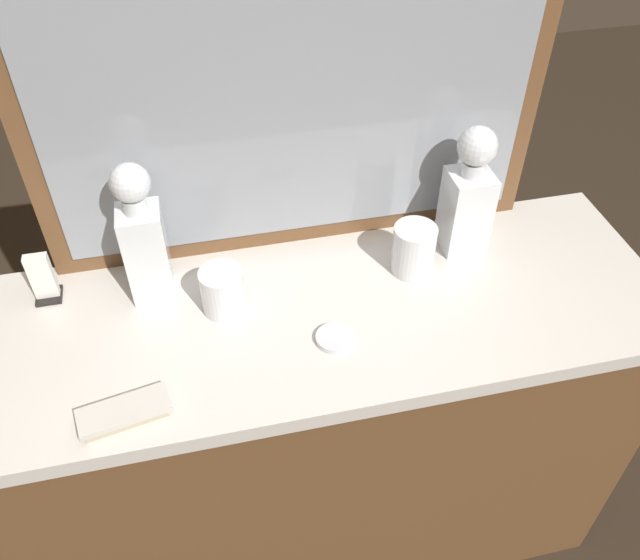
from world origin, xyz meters
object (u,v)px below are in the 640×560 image
Objects in this scene: porcelain_dish at (335,338)px; crystal_decanter_rear at (145,245)px; crystal_decanter_right at (467,201)px; crystal_tumbler_right at (413,251)px; crystal_tumbler_far_left at (223,292)px; napkin_holder at (43,281)px; silver_brush_front at (125,413)px.

crystal_decanter_rear is at bearing 146.83° from porcelain_dish.
porcelain_dish is at bearing -147.35° from crystal_decanter_right.
crystal_tumbler_right is at bearing -5.61° from crystal_decanter_rear.
napkin_holder reaches higher than crystal_tumbler_far_left.
silver_brush_front is 0.40m from porcelain_dish.
napkin_holder is at bearing 173.83° from crystal_tumbler_right.
crystal_tumbler_right is at bearing 37.91° from porcelain_dish.
crystal_decanter_rear reaches higher than crystal_tumbler_far_left.
silver_brush_front is 2.22× the size of porcelain_dish.
crystal_decanter_rear reaches higher than silver_brush_front.
napkin_holder reaches higher than porcelain_dish.
crystal_tumbler_right is (0.40, 0.03, 0.01)m from crystal_tumbler_far_left.
crystal_decanter_right reaches higher than napkin_holder.
crystal_decanter_rear reaches higher than napkin_holder.
crystal_decanter_right is at bearing 8.90° from crystal_tumbler_far_left.
crystal_tumbler_far_left is 0.30m from silver_brush_front.
napkin_holder is (-0.87, 0.03, -0.07)m from crystal_decanter_right.
porcelain_dish is 0.59m from napkin_holder.
silver_brush_front reaches higher than porcelain_dish.
silver_brush_front is at bearing -101.61° from crystal_decanter_rear.
crystal_tumbler_right is 1.49× the size of porcelain_dish.
crystal_decanter_rear is 2.78× the size of crystal_tumbler_right.
crystal_decanter_rear is 1.04× the size of crystal_decanter_right.
crystal_tumbler_far_left is 1.29× the size of porcelain_dish.
crystal_tumbler_right is (0.53, -0.05, -0.07)m from crystal_decanter_rear.
porcelain_dish is (0.39, 0.09, -0.01)m from silver_brush_front.
crystal_tumbler_far_left is at bearing 145.46° from porcelain_dish.
crystal_decanter_rear is at bearing 174.39° from crystal_tumbler_right.
crystal_tumbler_far_left is 0.58× the size of silver_brush_front.
crystal_decanter_right is 2.63× the size of napkin_holder.
crystal_decanter_right is 0.79m from silver_brush_front.
silver_brush_front is (-0.59, -0.25, -0.04)m from crystal_tumbler_right.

